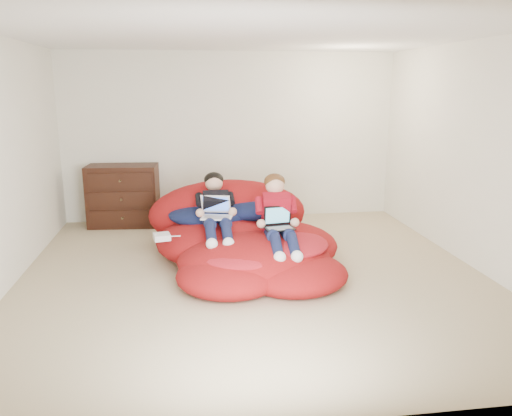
{
  "coord_description": "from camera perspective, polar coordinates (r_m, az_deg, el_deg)",
  "views": [
    {
      "loc": [
        -0.68,
        -5.06,
        2.01
      ],
      "look_at": [
        0.06,
        0.2,
        0.7
      ],
      "focal_mm": 35.0,
      "sensor_mm": 36.0,
      "label": 1
    }
  ],
  "objects": [
    {
      "name": "beanbag_pile",
      "position": [
        5.8,
        -1.36,
        -3.62
      ],
      "size": [
        2.21,
        2.43,
        0.93
      ],
      "color": "#A21214",
      "rests_on": "ground"
    },
    {
      "name": "room_shell",
      "position": [
        5.41,
        -0.32,
        -5.46
      ],
      "size": [
        5.1,
        5.1,
        2.77
      ],
      "color": "tan",
      "rests_on": "ground"
    },
    {
      "name": "dresser",
      "position": [
        7.52,
        -14.91,
        1.39
      ],
      "size": [
        1.03,
        0.59,
        0.89
      ],
      "color": "black",
      "rests_on": "ground"
    },
    {
      "name": "younger_boy",
      "position": [
        5.42,
        2.53,
        -0.7
      ],
      "size": [
        0.33,
        0.99,
        0.76
      ],
      "color": "#A90E1F",
      "rests_on": "beanbag_pile"
    },
    {
      "name": "laptop_black",
      "position": [
        5.4,
        2.6,
        -1.66
      ],
      "size": [
        0.34,
        0.29,
        0.23
      ],
      "color": "black",
      "rests_on": "younger_boy"
    },
    {
      "name": "laptop_white",
      "position": [
        5.65,
        -4.55,
        -0.38
      ],
      "size": [
        0.38,
        0.4,
        0.23
      ],
      "color": "white",
      "rests_on": "older_boy"
    },
    {
      "name": "cream_pillow",
      "position": [
        6.51,
        -6.13,
        1.44
      ],
      "size": [
        0.39,
        0.25,
        0.25
      ],
      "primitive_type": "ellipsoid",
      "color": "beige",
      "rests_on": "beanbag_pile"
    },
    {
      "name": "power_adapter",
      "position": [
        5.48,
        -10.71,
        -3.25
      ],
      "size": [
        0.2,
        0.2,
        0.06
      ],
      "primitive_type": "cube",
      "rotation": [
        0.0,
        0.0,
        0.2
      ],
      "color": "white",
      "rests_on": "beanbag_pile"
    },
    {
      "name": "older_boy",
      "position": [
        5.73,
        -4.61,
        0.16
      ],
      "size": [
        0.31,
        1.14,
        0.64
      ],
      "color": "black",
      "rests_on": "beanbag_pile"
    }
  ]
}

